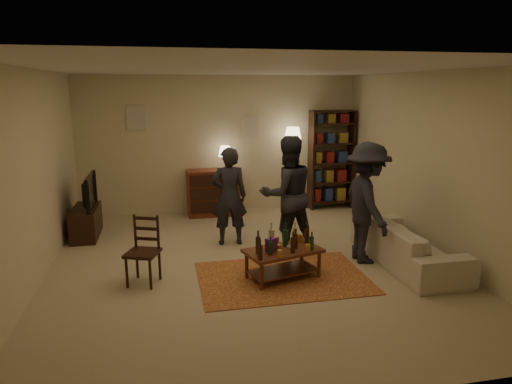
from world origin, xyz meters
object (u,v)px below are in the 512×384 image
object	(u,v)px
person_left	(229,196)
coffee_table	(283,252)
bookshelf	(331,159)
dining_chair	(144,248)
tv_stand	(86,214)
sofa	(407,243)
floor_lamp	(293,140)
person_by_sofa	(367,203)
dresser	(214,191)
person_right	(287,194)

from	to	relation	value
person_left	coffee_table	bearing A→B (deg)	110.08
bookshelf	person_left	bearing A→B (deg)	-142.62
dining_chair	tv_stand	bearing A→B (deg)	137.29
dining_chair	sofa	size ratio (longest dim) A/B	0.43
sofa	dining_chair	bearing A→B (deg)	88.38
dining_chair	floor_lamp	world-z (taller)	floor_lamp
dining_chair	person_left	distance (m)	1.82
coffee_table	floor_lamp	bearing A→B (deg)	71.89
dining_chair	tv_stand	distance (m)	2.33
person_by_sofa	dining_chair	bearing A→B (deg)	94.65
coffee_table	dresser	xyz separation A→B (m)	(-0.53, 3.26, 0.11)
person_right	person_by_sofa	xyz separation A→B (m)	(0.99, -0.66, -0.02)
dining_chair	sofa	distance (m)	3.63
dresser	coffee_table	bearing A→B (deg)	-80.82
floor_lamp	person_right	xyz separation A→B (m)	(-0.70, -2.17, -0.56)
tv_stand	sofa	distance (m)	5.14
dresser	floor_lamp	world-z (taller)	floor_lamp
person_right	sofa	bearing A→B (deg)	142.36
dining_chair	person_left	bearing A→B (deg)	65.69
sofa	person_left	bearing A→B (deg)	59.93
person_left	person_by_sofa	size ratio (longest dim) A/B	0.91
dresser	sofa	distance (m)	3.93
coffee_table	person_left	distance (m)	1.63
coffee_table	dresser	size ratio (longest dim) A/B	0.80
floor_lamp	dresser	bearing A→B (deg)	177.69
bookshelf	person_right	xyz separation A→B (m)	(-1.57, -2.30, -0.15)
person_left	tv_stand	bearing A→B (deg)	-17.65
bookshelf	person_right	size ratio (longest dim) A/B	1.14
tv_stand	person_right	distance (m)	3.43
sofa	dresser	bearing A→B (deg)	37.54
bookshelf	coffee_table	bearing A→B (deg)	-119.85
dining_chair	person_right	bearing A→B (deg)	41.73
tv_stand	sofa	world-z (taller)	tv_stand
bookshelf	person_by_sofa	world-z (taller)	bookshelf
floor_lamp	person_right	bearing A→B (deg)	-108.00
person_by_sofa	bookshelf	bearing A→B (deg)	-8.72
bookshelf	dining_chair	bearing A→B (deg)	-140.05
tv_stand	sofa	size ratio (longest dim) A/B	0.51
sofa	person_right	distance (m)	1.85
tv_stand	person_by_sofa	distance (m)	4.58
person_left	bookshelf	bearing A→B (deg)	-140.14
bookshelf	person_right	world-z (taller)	bookshelf
tv_stand	person_right	xyz separation A→B (m)	(3.12, -1.32, 0.50)
sofa	person_right	world-z (taller)	person_right
dining_chair	tv_stand	world-z (taller)	tv_stand
dining_chair	tv_stand	size ratio (longest dim) A/B	0.84
dining_chair	dresser	size ratio (longest dim) A/B	0.65
person_right	person_by_sofa	world-z (taller)	person_right
bookshelf	person_by_sofa	size ratio (longest dim) A/B	1.17
dining_chair	person_right	distance (m)	2.28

